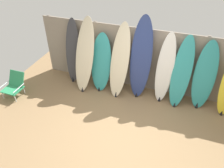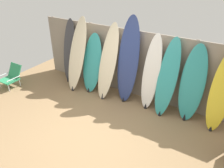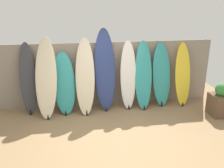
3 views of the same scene
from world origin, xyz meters
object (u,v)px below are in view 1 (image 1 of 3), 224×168
at_px(surfboard_cream_3, 120,62).
at_px(surfboard_charcoal_0, 73,52).
at_px(surfboard_teal_7, 205,77).
at_px(beach_chair, 14,85).
at_px(surfboard_teal_2, 101,63).
at_px(surfboard_white_5, 165,69).
at_px(surfboard_navy_4, 141,59).
at_px(surfboard_cream_1, 85,56).
at_px(surfboard_teal_6, 181,73).

bearing_deg(surfboard_cream_3, surfboard_charcoal_0, 173.90).
bearing_deg(surfboard_teal_7, beach_chair, -165.75).
bearing_deg(surfboard_teal_2, surfboard_white_5, 2.10).
xyz_separation_m(surfboard_white_5, surfboard_teal_7, (0.97, 0.05, -0.04)).
xyz_separation_m(surfboard_navy_4, surfboard_teal_7, (1.60, 0.04, -0.22)).
xyz_separation_m(surfboard_cream_1, surfboard_navy_4, (1.52, 0.17, 0.09)).
bearing_deg(beach_chair, surfboard_teal_7, 20.16).
relative_size(surfboard_teal_2, surfboard_teal_6, 0.88).
height_order(surfboard_navy_4, surfboard_white_5, surfboard_navy_4).
height_order(surfboard_navy_4, beach_chair, surfboard_navy_4).
relative_size(surfboard_cream_1, surfboard_cream_3, 1.03).
bearing_deg(surfboard_teal_6, surfboard_navy_4, 177.08).
distance_m(surfboard_navy_4, surfboard_white_5, 0.66).
bearing_deg(surfboard_cream_3, surfboard_navy_4, 11.63).
bearing_deg(surfboard_teal_6, surfboard_white_5, 174.15).
relative_size(surfboard_charcoal_0, beach_chair, 2.98).
height_order(surfboard_charcoal_0, surfboard_cream_1, surfboard_cream_1).
distance_m(surfboard_teal_6, beach_chair, 4.47).
bearing_deg(surfboard_cream_1, surfboard_charcoal_0, 155.84).
distance_m(surfboard_cream_3, surfboard_navy_4, 0.56).
bearing_deg(surfboard_charcoal_0, surfboard_teal_2, -7.47).
distance_m(surfboard_navy_4, beach_chair, 3.53).
relative_size(surfboard_navy_4, beach_chair, 3.50).
bearing_deg(surfboard_navy_4, surfboard_teal_2, -176.06).
height_order(surfboard_teal_2, beach_chair, surfboard_teal_2).
bearing_deg(surfboard_teal_6, surfboard_charcoal_0, 178.11).
xyz_separation_m(surfboard_charcoal_0, surfboard_cream_3, (1.47, -0.16, 0.04)).
height_order(surfboard_navy_4, surfboard_teal_7, surfboard_navy_4).
xyz_separation_m(surfboard_charcoal_0, beach_chair, (-1.23, -1.23, -0.60)).
xyz_separation_m(surfboard_cream_1, surfboard_cream_3, (0.99, 0.06, -0.03)).
xyz_separation_m(surfboard_teal_2, surfboard_white_5, (1.72, 0.06, 0.12)).
bearing_deg(surfboard_teal_2, surfboard_navy_4, 3.94).
distance_m(surfboard_teal_2, surfboard_teal_7, 2.69).
xyz_separation_m(surfboard_cream_1, beach_chair, (-1.71, -1.02, -0.68)).
bearing_deg(surfboard_navy_4, surfboard_cream_3, -168.37).
height_order(surfboard_cream_1, surfboard_navy_4, surfboard_navy_4).
xyz_separation_m(surfboard_cream_3, beach_chair, (-2.70, -1.08, -0.64)).
bearing_deg(surfboard_navy_4, surfboard_charcoal_0, 178.66).
xyz_separation_m(surfboard_cream_3, surfboard_white_5, (1.17, 0.10, -0.05)).
xyz_separation_m(surfboard_cream_1, surfboard_teal_7, (3.12, 0.21, -0.12)).
distance_m(surfboard_charcoal_0, surfboard_white_5, 2.64).
distance_m(surfboard_navy_4, surfboard_teal_6, 1.07).
xyz_separation_m(surfboard_cream_1, surfboard_white_5, (2.16, 0.16, -0.08)).
height_order(surfboard_charcoal_0, surfboard_navy_4, surfboard_navy_4).
xyz_separation_m(surfboard_navy_4, surfboard_teal_6, (1.05, -0.05, -0.18)).
relative_size(surfboard_cream_1, surfboard_white_5, 1.08).
bearing_deg(surfboard_cream_1, surfboard_teal_7, 3.86).
distance_m(surfboard_cream_1, beach_chair, 2.11).
relative_size(surfboard_teal_2, surfboard_white_5, 0.87).
bearing_deg(beach_chair, surfboard_white_5, 22.82).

